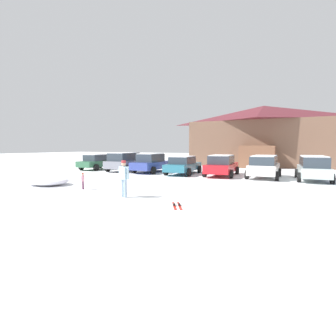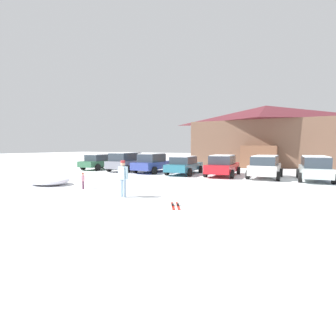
% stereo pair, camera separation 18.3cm
% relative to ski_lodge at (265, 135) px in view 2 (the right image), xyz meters
% --- Properties ---
extents(ground, '(160.00, 160.00, 0.00)m').
position_rel_ski_lodge_xyz_m(ground, '(-3.61, -28.79, -3.70)').
color(ground, white).
extents(ski_lodge, '(17.15, 11.06, 7.32)m').
position_rel_ski_lodge_xyz_m(ski_lodge, '(0.00, 0.00, 0.00)').
color(ski_lodge, brown).
rests_on(ski_lodge, ground).
extents(parked_green_coupe, '(2.18, 4.48, 1.54)m').
position_rel_ski_lodge_xyz_m(parked_green_coupe, '(-13.84, -14.33, -2.91)').
color(parked_green_coupe, '#316546').
rests_on(parked_green_coupe, ground).
extents(parked_grey_wagon, '(2.47, 4.28, 1.74)m').
position_rel_ski_lodge_xyz_m(parked_grey_wagon, '(-10.33, -14.56, -2.77)').
color(parked_grey_wagon, gray).
rests_on(parked_grey_wagon, ground).
extents(parked_blue_hatchback, '(2.20, 4.72, 1.70)m').
position_rel_ski_lodge_xyz_m(parked_blue_hatchback, '(-7.48, -14.40, -2.85)').
color(parked_blue_hatchback, '#324294').
rests_on(parked_blue_hatchback, ground).
extents(parked_teal_hatchback, '(2.41, 4.80, 1.51)m').
position_rel_ski_lodge_xyz_m(parked_teal_hatchback, '(-4.32, -14.57, -2.92)').
color(parked_teal_hatchback, '#286C82').
rests_on(parked_teal_hatchback, ground).
extents(parked_red_sedan, '(2.47, 4.91, 1.64)m').
position_rel_ski_lodge_xyz_m(parked_red_sedan, '(-1.13, -14.31, -2.87)').
color(parked_red_sedan, red).
rests_on(parked_red_sedan, ground).
extents(parked_white_suv, '(2.26, 4.38, 1.65)m').
position_rel_ski_lodge_xyz_m(parked_white_suv, '(2.02, -14.27, -2.81)').
color(parked_white_suv, white).
rests_on(parked_white_suv, ground).
extents(parked_silver_wagon, '(2.32, 4.71, 1.67)m').
position_rel_ski_lodge_xyz_m(parked_silver_wagon, '(5.17, -14.28, -2.80)').
color(parked_silver_wagon, '#B2C6C4').
rests_on(parked_silver_wagon, ground).
extents(skier_adult_in_blue_parka, '(0.61, 0.31, 1.67)m').
position_rel_ski_lodge_xyz_m(skier_adult_in_blue_parka, '(-2.62, -24.97, -2.76)').
color(skier_adult_in_blue_parka, '#95AFC7').
rests_on(skier_adult_in_blue_parka, ground).
extents(skier_child_in_pink_snowsuit, '(0.22, 0.29, 0.89)m').
position_rel_ski_lodge_xyz_m(skier_child_in_pink_snowsuit, '(-5.93, -24.17, -3.19)').
color(skier_child_in_pink_snowsuit, '#6C3956').
rests_on(skier_child_in_pink_snowsuit, ground).
extents(pair_of_skis, '(0.91, 1.27, 0.08)m').
position_rel_ski_lodge_xyz_m(pair_of_skis, '(0.26, -25.46, -3.68)').
color(pair_of_skis, red).
rests_on(pair_of_skis, ground).
extents(plowed_snow_pile, '(2.64, 2.11, 0.51)m').
position_rel_ski_lodge_xyz_m(plowed_snow_pile, '(-8.98, -23.95, -3.44)').
color(plowed_snow_pile, white).
rests_on(plowed_snow_pile, ground).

